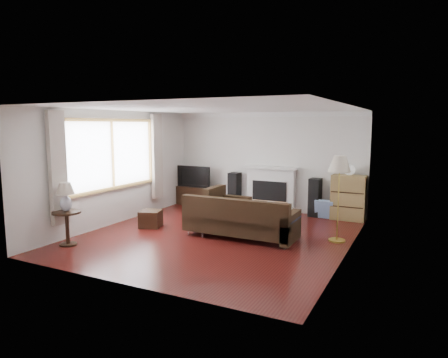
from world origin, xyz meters
The scene contains 17 objects.
room centered at (0.00, 0.00, 1.25)m, with size 5.10×5.60×2.54m.
window centered at (-2.45, -0.20, 1.55)m, with size 0.12×2.74×1.54m, color olive.
curtain_near centered at (-2.40, -1.72, 1.40)m, with size 0.10×0.35×2.10m, color beige.
curtain_far centered at (-2.40, 1.32, 1.40)m, with size 0.10×0.35×2.10m, color beige.
fireplace centered at (0.15, 2.64, 0.57)m, with size 1.40×0.26×1.15m, color white.
tv_stand centered at (-1.96, 2.49, 0.25)m, with size 1.01×0.45×0.51m, color black.
television centered at (-1.96, 2.49, 0.79)m, with size 1.00×0.13×0.57m, color black.
speaker_left centered at (-0.82, 2.55, 0.47)m, with size 0.26×0.31×0.94m, color black.
speaker_right centered at (1.31, 2.55, 0.46)m, with size 0.26×0.31×0.92m, color black.
bookshelf centered at (2.09, 2.53, 0.52)m, with size 0.76×0.36×1.04m, color olive.
globe_lamp centered at (2.09, 2.53, 1.16)m, with size 0.24×0.24×0.24m, color white.
sectional_sofa centered at (0.47, 0.09, 0.38)m, with size 2.36×1.73×0.76m, color black.
coffee_table centered at (0.32, 1.42, 0.23)m, with size 1.15×0.63×0.45m, color #A1714D.
footstool centered at (-1.60, -0.04, 0.18)m, with size 0.43×0.43×0.36m, color black.
floor_lamp centered at (2.21, 0.67, 0.81)m, with size 0.42×0.42×1.62m, color #A38A38.
side_table centered at (-2.15, -1.80, 0.32)m, with size 0.51×0.51×0.63m, color black.
table_lamp centered at (-2.15, -1.80, 0.89)m, with size 0.32×0.32×0.52m, color silver.
Camera 1 is at (3.58, -6.84, 2.20)m, focal length 32.00 mm.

